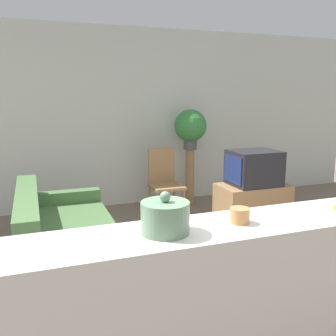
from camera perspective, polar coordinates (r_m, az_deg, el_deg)
name	(u,v)px	position (r m, az deg, el deg)	size (l,w,h in m)	color
ground_plane	(198,332)	(2.99, 4.64, -23.68)	(14.00, 14.00, 0.00)	#756656
wall_back	(104,119)	(5.76, -9.69, 7.41)	(9.00, 0.06, 2.70)	silver
couch	(64,241)	(3.91, -15.59, -10.61)	(0.92, 1.73, 0.80)	#476B3D
tv_stand	(252,204)	(5.16, 12.72, -5.37)	(0.92, 0.54, 0.53)	#9E754C
television	(253,168)	(5.04, 12.90, 0.03)	(0.63, 0.52, 0.46)	#232328
wooden_chair	(164,180)	(5.33, -0.55, -1.76)	(0.44, 0.44, 0.95)	#9E754C
plant_stand	(190,177)	(5.86, 3.35, -1.40)	(0.13, 0.13, 0.88)	#9E754C
potted_plant	(190,127)	(5.74, 3.44, 6.32)	(0.49, 0.49, 0.61)	#4C4C51
foreground_counter	(240,308)	(2.31, 10.90, -20.18)	(2.90, 0.44, 1.02)	silver
decorative_bowl	(165,217)	(1.88, -0.44, -7.49)	(0.25, 0.25, 0.21)	gray
candle_jar	(240,215)	(2.07, 10.87, -7.12)	(0.11, 0.11, 0.08)	#C6844C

